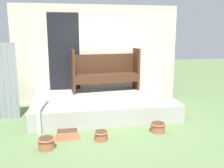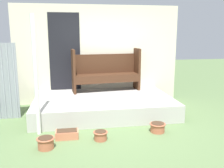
{
  "view_description": "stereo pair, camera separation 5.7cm",
  "coord_description": "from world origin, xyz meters",
  "px_view_note": "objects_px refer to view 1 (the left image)",
  "views": [
    {
      "loc": [
        -0.88,
        -4.68,
        1.88
      ],
      "look_at": [
        0.02,
        0.35,
        0.83
      ],
      "focal_mm": 40.0,
      "sensor_mm": 36.0,
      "label": 1
    },
    {
      "loc": [
        -0.83,
        -4.69,
        1.88
      ],
      "look_at": [
        0.02,
        0.35,
        0.83
      ],
      "focal_mm": 40.0,
      "sensor_mm": 36.0,
      "label": 2
    }
  ],
  "objects_px": {
    "bench": "(105,70)",
    "planter_box_rect": "(67,134)",
    "flower_pot_middle": "(101,135)",
    "support_post": "(36,77)",
    "flower_pot_left": "(46,143)",
    "flower_pot_right": "(158,127)"
  },
  "relations": [
    {
      "from": "flower_pot_middle",
      "to": "planter_box_rect",
      "type": "relative_size",
      "value": 0.65
    },
    {
      "from": "support_post",
      "to": "flower_pot_right",
      "type": "bearing_deg",
      "value": -7.26
    },
    {
      "from": "bench",
      "to": "flower_pot_right",
      "type": "bearing_deg",
      "value": -76.9
    },
    {
      "from": "flower_pot_middle",
      "to": "planter_box_rect",
      "type": "height_order",
      "value": "flower_pot_middle"
    },
    {
      "from": "flower_pot_left",
      "to": "planter_box_rect",
      "type": "xyz_separation_m",
      "value": [
        0.34,
        0.37,
        -0.03
      ]
    },
    {
      "from": "bench",
      "to": "planter_box_rect",
      "type": "relative_size",
      "value": 4.37
    },
    {
      "from": "support_post",
      "to": "flower_pot_middle",
      "type": "height_order",
      "value": "support_post"
    },
    {
      "from": "flower_pot_right",
      "to": "planter_box_rect",
      "type": "xyz_separation_m",
      "value": [
        -1.72,
        0.0,
        -0.03
      ]
    },
    {
      "from": "support_post",
      "to": "flower_pot_middle",
      "type": "relative_size",
      "value": 8.39
    },
    {
      "from": "support_post",
      "to": "flower_pot_left",
      "type": "height_order",
      "value": "support_post"
    },
    {
      "from": "flower_pot_right",
      "to": "planter_box_rect",
      "type": "height_order",
      "value": "flower_pot_right"
    },
    {
      "from": "support_post",
      "to": "planter_box_rect",
      "type": "xyz_separation_m",
      "value": [
        0.52,
        -0.29,
        -1.03
      ]
    },
    {
      "from": "bench",
      "to": "flower_pot_right",
      "type": "height_order",
      "value": "bench"
    },
    {
      "from": "flower_pot_left",
      "to": "flower_pot_right",
      "type": "relative_size",
      "value": 0.96
    },
    {
      "from": "flower_pot_middle",
      "to": "planter_box_rect",
      "type": "bearing_deg",
      "value": 162.78
    },
    {
      "from": "support_post",
      "to": "bench",
      "type": "distance_m",
      "value": 2.35
    },
    {
      "from": "bench",
      "to": "flower_pot_middle",
      "type": "bearing_deg",
      "value": -106.68
    },
    {
      "from": "support_post",
      "to": "flower_pot_left",
      "type": "relative_size",
      "value": 7.42
    },
    {
      "from": "bench",
      "to": "flower_pot_left",
      "type": "xyz_separation_m",
      "value": [
        -1.36,
        -2.42,
        -0.82
      ]
    },
    {
      "from": "support_post",
      "to": "flower_pot_middle",
      "type": "distance_m",
      "value": 1.58
    },
    {
      "from": "support_post",
      "to": "flower_pot_right",
      "type": "distance_m",
      "value": 2.48
    },
    {
      "from": "bench",
      "to": "planter_box_rect",
      "type": "bearing_deg",
      "value": -122.31
    }
  ]
}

